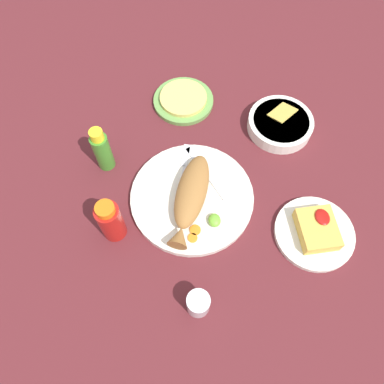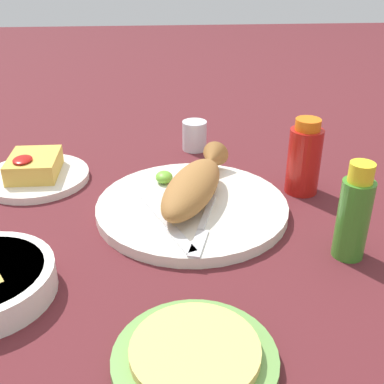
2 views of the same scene
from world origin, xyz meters
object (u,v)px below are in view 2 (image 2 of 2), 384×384
fork_far (169,226)px  side_plate_fries (36,177)px  salt_cup (194,137)px  hot_sauce_bottle_red (304,158)px  hot_sauce_bottle_green (354,214)px  fried_fish (195,184)px  fork_near (201,227)px  tortilla_plate (195,360)px  main_plate (192,207)px

fork_far → side_plate_fries: 0.33m
salt_cup → fork_far: bearing=-10.9°
hot_sauce_bottle_red → hot_sauce_bottle_green: (0.20, 0.01, 0.00)m
fried_fish → hot_sauce_bottle_green: 0.26m
fork_far → hot_sauce_bottle_green: (0.07, 0.26, 0.05)m
fork_near → tortilla_plate: fork_near is taller
fork_near → hot_sauce_bottle_red: (-0.14, 0.19, 0.04)m
hot_sauce_bottle_green → fork_far: bearing=-104.4°
fork_far → hot_sauce_bottle_green: hot_sauce_bottle_green is taller
main_plate → hot_sauce_bottle_red: (-0.06, 0.20, 0.06)m
fork_near → tortilla_plate: bearing=9.5°
fried_fish → salt_cup: bearing=-162.7°
hot_sauce_bottle_green → hot_sauce_bottle_red: bearing=-176.4°
hot_sauce_bottle_green → side_plate_fries: size_ratio=0.74×
main_plate → hot_sauce_bottle_green: size_ratio=2.19×
fried_fish → side_plate_fries: (-0.13, -0.29, -0.04)m
salt_cup → tortilla_plate: 0.60m
hot_sauce_bottle_red → tortilla_plate: hot_sauce_bottle_red is taller
tortilla_plate → fork_far: bearing=-175.5°
fried_fish → side_plate_fries: 0.32m
hot_sauce_bottle_green → side_plate_fries: hot_sauce_bottle_green is taller
fried_fish → hot_sauce_bottle_green: hot_sauce_bottle_green is taller
salt_cup → tortilla_plate: size_ratio=0.35×
hot_sauce_bottle_green → fork_near: bearing=-105.7°
hot_sauce_bottle_green → salt_cup: 0.46m
tortilla_plate → hot_sauce_bottle_green: bearing=128.4°
hot_sauce_bottle_green → side_plate_fries: 0.58m
hot_sauce_bottle_red → salt_cup: bearing=-140.1°
main_plate → fork_near: (0.08, 0.01, 0.01)m
main_plate → hot_sauce_bottle_green: hot_sauce_bottle_green is taller
main_plate → tortilla_plate: main_plate is taller
hot_sauce_bottle_red → side_plate_fries: 0.50m
side_plate_fries → fried_fish: bearing=66.3°
main_plate → side_plate_fries: size_ratio=1.62×
fork_far → side_plate_fries: size_ratio=0.90×
side_plate_fries → tortilla_plate: 0.54m
tortilla_plate → hot_sauce_bottle_red: bearing=150.1°
hot_sauce_bottle_red → hot_sauce_bottle_green: bearing=3.6°
main_plate → salt_cup: (-0.27, 0.03, 0.02)m
fried_fish → hot_sauce_bottle_green: size_ratio=1.79×
main_plate → fork_near: size_ratio=1.75×
fork_near → fork_far: (-0.01, -0.05, 0.00)m
salt_cup → fried_fish: bearing=-4.5°
main_plate → salt_cup: 0.27m
fork_far → side_plate_fries: fork_far is taller
salt_cup → side_plate_fries: size_ratio=0.32×
main_plate → fork_far: fork_far is taller
hot_sauce_bottle_red → side_plate_fries: size_ratio=0.70×
fried_fish → tortilla_plate: 0.34m
salt_cup → side_plate_fries: 0.34m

